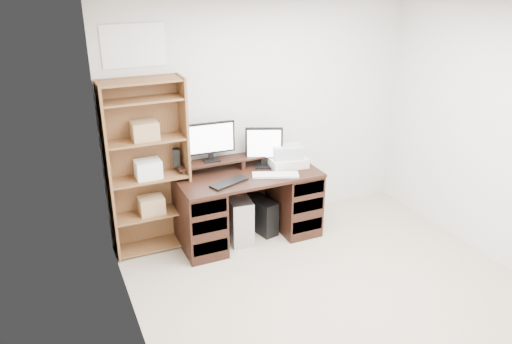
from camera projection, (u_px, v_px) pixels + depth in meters
room at (373, 182)px, 3.78m from camera, size 3.54×4.04×2.54m
desk at (248, 205)px, 5.37m from camera, size 1.50×0.70×0.75m
riser_shelf at (240, 159)px, 5.37m from camera, size 1.40×0.22×0.12m
monitor_wide at (210, 140)px, 5.17m from camera, size 0.52×0.14×0.41m
monitor_small at (264, 146)px, 5.33m from camera, size 0.38×0.22×0.44m
speaker at (176, 157)px, 5.08m from camera, size 0.09×0.09×0.18m
keyboard_black at (229, 183)px, 4.99m from camera, size 0.44×0.28×0.02m
keyboard_white at (275, 175)px, 5.17m from camera, size 0.50×0.31×0.02m
mouse at (301, 167)px, 5.36m from camera, size 0.10×0.07×0.04m
printer at (287, 162)px, 5.42m from camera, size 0.42×0.33×0.10m
basket at (287, 151)px, 5.37m from camera, size 0.36×0.29×0.13m
tower_silver at (238, 217)px, 5.40m from camera, size 0.28×0.53×0.50m
tower_black at (262, 215)px, 5.55m from camera, size 0.25×0.42×0.39m
bookshelf at (147, 166)px, 4.97m from camera, size 0.80×0.30×1.80m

